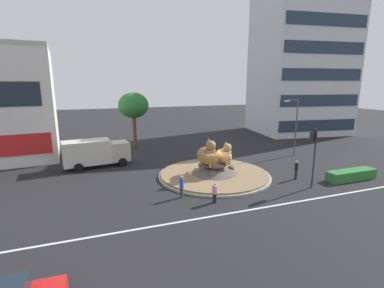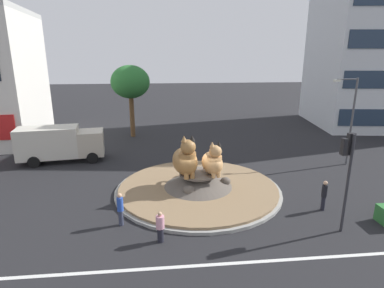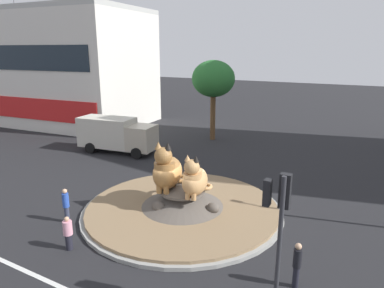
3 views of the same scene
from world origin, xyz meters
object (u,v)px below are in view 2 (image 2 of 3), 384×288
object	(u,v)px
cat_statue_tabby	(186,160)
pedestrian_black_shirt	(324,194)
cat_statue_calico	(213,162)
pedestrian_blue_shirt	(120,208)
broadleaf_tree_behind_island	(130,82)
traffic_light_mast	(348,161)
streetlight_arm	(350,116)
pedestrian_pink_shirt	(160,226)
delivery_box_truck	(60,143)

from	to	relation	value
cat_statue_tabby	pedestrian_black_shirt	xyz separation A→B (m)	(7.54, -3.14, -1.26)
cat_statue_calico	pedestrian_blue_shirt	bearing A→B (deg)	-67.68
broadleaf_tree_behind_island	pedestrian_blue_shirt	world-z (taller)	broadleaf_tree_behind_island
pedestrian_blue_shirt	pedestrian_black_shirt	xyz separation A→B (m)	(11.20, 0.50, 0.00)
traffic_light_mast	streetlight_arm	xyz separation A→B (m)	(5.83, 9.36, 0.32)
cat_statue_calico	pedestrian_pink_shirt	distance (m)	6.36
streetlight_arm	pedestrian_blue_shirt	bearing A→B (deg)	23.04
pedestrian_black_shirt	delivery_box_truck	size ratio (longest dim) A/B	0.26
streetlight_arm	pedestrian_black_shirt	bearing A→B (deg)	50.70
cat_statue_calico	cat_statue_tabby	bearing A→B (deg)	-104.38
broadleaf_tree_behind_island	pedestrian_pink_shirt	size ratio (longest dim) A/B	4.85
cat_statue_calico	pedestrian_pink_shirt	bearing A→B (deg)	-43.55
pedestrian_pink_shirt	pedestrian_blue_shirt	xyz separation A→B (m)	(-2.02, 1.72, 0.16)
pedestrian_pink_shirt	streetlight_arm	bearing A→B (deg)	-13.00
traffic_light_mast	pedestrian_black_shirt	xyz separation A→B (m)	(0.26, 2.11, -2.70)
cat_statue_calico	pedestrian_black_shirt	world-z (taller)	cat_statue_calico
cat_statue_tabby	pedestrian_blue_shirt	bearing A→B (deg)	-59.47
pedestrian_pink_shirt	pedestrian_black_shirt	xyz separation A→B (m)	(9.18, 2.22, 0.16)
traffic_light_mast	pedestrian_black_shirt	size ratio (longest dim) A/B	2.81
cat_statue_calico	delivery_box_truck	xyz separation A→B (m)	(-11.43, 7.30, -0.48)
cat_statue_tabby	pedestrian_pink_shirt	bearing A→B (deg)	-31.30
broadleaf_tree_behind_island	traffic_light_mast	bearing A→B (deg)	-59.88
cat_statue_calico	delivery_box_truck	distance (m)	13.57
cat_statue_tabby	delivery_box_truck	distance (m)	12.12
broadleaf_tree_behind_island	pedestrian_black_shirt	size ratio (longest dim) A/B	4.23
broadleaf_tree_behind_island	pedestrian_pink_shirt	xyz separation A→B (m)	(2.84, -20.39, -4.94)
cat_statue_calico	traffic_light_mast	xyz separation A→B (m)	(5.58, -5.15, 1.60)
streetlight_arm	pedestrian_black_shirt	xyz separation A→B (m)	(-5.57, -7.25, -3.02)
pedestrian_blue_shirt	delivery_box_truck	distance (m)	12.44
cat_statue_calico	pedestrian_pink_shirt	xyz separation A→B (m)	(-3.34, -5.26, -1.26)
pedestrian_pink_shirt	delivery_box_truck	world-z (taller)	delivery_box_truck
pedestrian_blue_shirt	cat_statue_tabby	bearing A→B (deg)	-168.57
broadleaf_tree_behind_island	delivery_box_truck	bearing A→B (deg)	-123.83
traffic_light_mast	pedestrian_black_shirt	distance (m)	3.44
pedestrian_blue_shirt	pedestrian_black_shirt	distance (m)	11.22
cat_statue_calico	pedestrian_pink_shirt	world-z (taller)	cat_statue_calico
pedestrian_blue_shirt	streetlight_arm	bearing A→B (deg)	171.41
cat_statue_calico	streetlight_arm	world-z (taller)	streetlight_arm
pedestrian_black_shirt	delivery_box_truck	bearing A→B (deg)	-123.96
streetlight_arm	delivery_box_truck	bearing A→B (deg)	-9.47
pedestrian_pink_shirt	delivery_box_truck	distance (m)	14.96
streetlight_arm	pedestrian_blue_shirt	size ratio (longest dim) A/B	3.84
pedestrian_blue_shirt	traffic_light_mast	bearing A→B (deg)	138.25
cat_statue_tabby	pedestrian_blue_shirt	xyz separation A→B (m)	(-3.66, -3.64, -1.26)
broadleaf_tree_behind_island	streetlight_arm	distance (m)	20.78
traffic_light_mast	broadleaf_tree_behind_island	world-z (taller)	broadleaf_tree_behind_island
pedestrian_pink_shirt	delivery_box_truck	size ratio (longest dim) A/B	0.22
streetlight_arm	pedestrian_blue_shirt	distance (m)	18.72
cat_statue_tabby	pedestrian_pink_shirt	distance (m)	5.78
pedestrian_pink_shirt	pedestrian_blue_shirt	world-z (taller)	pedestrian_blue_shirt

